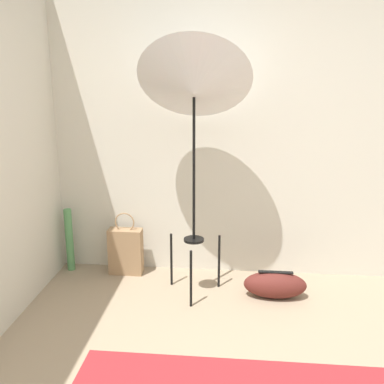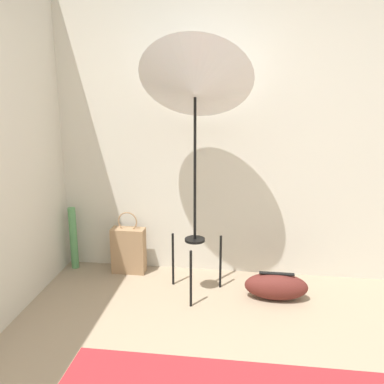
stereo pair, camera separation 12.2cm
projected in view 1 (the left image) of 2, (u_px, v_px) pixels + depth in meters
wall_back at (247, 128)px, 3.79m from camera, size 8.00×0.05×2.60m
photo_umbrella at (194, 88)px, 3.28m from camera, size 0.86×0.72×2.02m
tote_bag at (126, 251)px, 4.00m from camera, size 0.30×0.13×0.57m
duffel_bag at (275, 285)px, 3.59m from camera, size 0.50×0.22×0.22m
paper_roll at (69, 240)px, 4.05m from camera, size 0.07×0.07×0.58m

